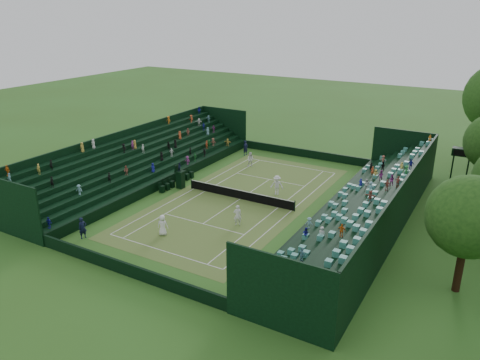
{
  "coord_description": "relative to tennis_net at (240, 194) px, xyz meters",
  "views": [
    {
      "loc": [
        21.07,
        -36.4,
        17.58
      ],
      "look_at": [
        0.0,
        0.0,
        2.0
      ],
      "focal_mm": 35.0,
      "sensor_mm": 36.0,
      "label": 1
    }
  ],
  "objects": [
    {
      "name": "courtside_chairs",
      "position": [
        -7.71,
        0.11,
        -0.14
      ],
      "size": [
        0.47,
        5.44,
        1.02
      ],
      "color": "black",
      "rests_on": "ground"
    },
    {
      "name": "north_grandstand",
      "position": [
        12.66,
        0.0,
        1.02
      ],
      "size": [
        6.6,
        32.0,
        4.9
      ],
      "color": "black",
      "rests_on": "ground"
    },
    {
      "name": "tennis_net",
      "position": [
        0.0,
        0.0,
        0.0
      ],
      "size": [
        11.67,
        0.1,
        1.06
      ],
      "color": "black",
      "rests_on": "ground"
    },
    {
      "name": "scoreboard_tower",
      "position": [
        17.75,
        16.0,
        2.62
      ],
      "size": [
        2.0,
        1.0,
        3.7
      ],
      "color": "black",
      "rests_on": "ground"
    },
    {
      "name": "court_surface",
      "position": [
        0.0,
        0.0,
        -0.52
      ],
      "size": [
        12.97,
        26.77,
        0.01
      ],
      "primitive_type": "cube",
      "color": "#357426",
      "rests_on": "ground"
    },
    {
      "name": "line_judge_south",
      "position": [
        -6.89,
        -13.41,
        0.37
      ],
      "size": [
        0.61,
        0.75,
        1.78
      ],
      "primitive_type": "imported",
      "rotation": [
        0.0,
        0.0,
        1.26
      ],
      "color": "black",
      "rests_on": "ground"
    },
    {
      "name": "perimeter_wall_south",
      "position": [
        0.0,
        -15.88,
        -0.03
      ],
      "size": [
        17.17,
        0.2,
        1.0
      ],
      "primitive_type": "cube",
      "color": "black",
      "rests_on": "ground"
    },
    {
      "name": "player_far_west",
      "position": [
        -3.91,
        9.24,
        0.34
      ],
      "size": [
        1.01,
        0.9,
        1.74
      ],
      "primitive_type": "imported",
      "rotation": [
        0.0,
        0.0,
        0.33
      ],
      "color": "white",
      "rests_on": "ground"
    },
    {
      "name": "perimeter_wall_west",
      "position": [
        -8.48,
        0.0,
        -0.03
      ],
      "size": [
        0.2,
        31.77,
        1.0
      ],
      "primitive_type": "cube",
      "color": "black",
      "rests_on": "ground"
    },
    {
      "name": "ground",
      "position": [
        0.0,
        0.0,
        -0.53
      ],
      "size": [
        160.0,
        160.0,
        0.0
      ],
      "primitive_type": "plane",
      "color": "#335E1D",
      "rests_on": "ground"
    },
    {
      "name": "umpire_chair",
      "position": [
        -6.85,
        -0.45,
        0.65
      ],
      "size": [
        0.88,
        0.88,
        2.75
      ],
      "color": "black",
      "rests_on": "ground"
    },
    {
      "name": "south_grandstand",
      "position": [
        -12.66,
        0.0,
        1.02
      ],
      "size": [
        6.6,
        32.0,
        4.9
      ],
      "color": "black",
      "rests_on": "ground"
    },
    {
      "name": "player_near_west",
      "position": [
        -1.66,
        -9.75,
        0.36
      ],
      "size": [
        1.02,
        0.85,
        1.77
      ],
      "primitive_type": "imported",
      "rotation": [
        0.0,
        0.0,
        3.54
      ],
      "color": "white",
      "rests_on": "ground"
    },
    {
      "name": "player_far_east",
      "position": [
        2.54,
        2.92,
        0.47
      ],
      "size": [
        1.44,
        1.05,
        2.0
      ],
      "primitive_type": "imported",
      "rotation": [
        0.0,
        0.0,
        0.26
      ],
      "color": "white",
      "rests_on": "ground"
    },
    {
      "name": "line_judge_north",
      "position": [
        -6.66,
        12.9,
        0.41
      ],
      "size": [
        0.66,
        0.8,
        1.87
      ],
      "primitive_type": "imported",
      "rotation": [
        0.0,
        0.0,
        1.21
      ],
      "color": "black",
      "rests_on": "ground"
    },
    {
      "name": "player_near_east",
      "position": [
        2.71,
        -5.1,
        0.41
      ],
      "size": [
        0.81,
        0.77,
        1.87
      ],
      "primitive_type": "imported",
      "rotation": [
        0.0,
        0.0,
        3.79
      ],
      "color": "silver",
      "rests_on": "ground"
    },
    {
      "name": "perimeter_wall_east",
      "position": [
        8.48,
        0.0,
        -0.03
      ],
      "size": [
        0.2,
        31.77,
        1.0
      ],
      "primitive_type": "cube",
      "color": "black",
      "rests_on": "ground"
    },
    {
      "name": "perimeter_wall_north",
      "position": [
        0.0,
        15.88,
        -0.03
      ],
      "size": [
        17.17,
        0.2,
        1.0
      ],
      "primitive_type": "cube",
      "color": "black",
      "rests_on": "ground"
    }
  ]
}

